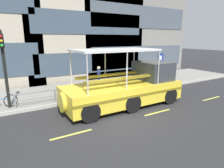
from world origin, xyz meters
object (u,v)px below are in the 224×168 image
at_px(parking_sign, 160,63).
at_px(duck_tour_boat, 130,87).
at_px(pedestrian_mid_left, 99,76).
at_px(pedestrian_near_bow, 134,71).
at_px(traffic_light_pole, 4,62).
at_px(leaned_bicycle, 0,102).

xyz_separation_m(parking_sign, duck_tour_boat, (-5.01, -2.68, -0.83)).
bearing_deg(duck_tour_boat, pedestrian_mid_left, 97.96).
bearing_deg(pedestrian_mid_left, pedestrian_near_bow, 8.06).
height_order(parking_sign, pedestrian_near_bow, parking_sign).
xyz_separation_m(duck_tour_boat, pedestrian_near_bow, (3.10, 3.73, 0.19)).
xyz_separation_m(traffic_light_pole, pedestrian_near_bow, (9.43, 1.33, -1.44)).
bearing_deg(pedestrian_mid_left, traffic_light_pole, -172.03).
distance_m(parking_sign, pedestrian_mid_left, 5.52).
height_order(parking_sign, leaned_bicycle, parking_sign).
bearing_deg(leaned_bicycle, duck_tour_boat, -20.57).
bearing_deg(pedestrian_mid_left, duck_tour_boat, -82.04).
relative_size(traffic_light_pole, parking_sign, 1.64).
relative_size(traffic_light_pole, pedestrian_mid_left, 2.35).
relative_size(parking_sign, leaned_bicycle, 1.45).
xyz_separation_m(traffic_light_pole, parking_sign, (11.34, 0.28, -0.79)).
bearing_deg(traffic_light_pole, duck_tour_boat, -20.79).
xyz_separation_m(duck_tour_boat, pedestrian_mid_left, (-0.45, 3.23, 0.18)).
bearing_deg(pedestrian_mid_left, leaned_bicycle, -173.81).
xyz_separation_m(parking_sign, pedestrian_near_bow, (-1.91, 1.05, -0.65)).
bearing_deg(pedestrian_near_bow, pedestrian_mid_left, -171.94).
height_order(leaned_bicycle, duck_tour_boat, duck_tour_boat).
height_order(traffic_light_pole, pedestrian_near_bow, traffic_light_pole).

